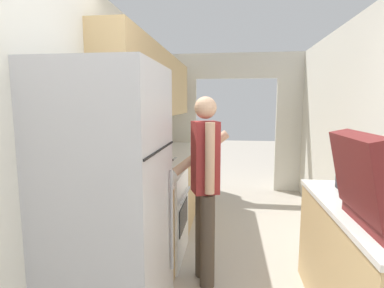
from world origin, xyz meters
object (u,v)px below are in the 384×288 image
Objects in this scene: microwave at (372,177)px; knife at (172,160)px; range_oven at (154,214)px; person at (205,185)px; refrigerator at (111,211)px.

microwave is 1.45× the size of knife.
range_oven is 0.80m from person.
refrigerator is at bearing 125.06° from person.
microwave is at bearing -29.36° from knife.
refrigerator is 1.11× the size of person.
range_oven is 2.01m from microwave.
refrigerator is 3.87× the size of microwave.
refrigerator is 1.76× the size of range_oven.
person is at bearing 171.47° from microwave.
knife is at bearing 145.38° from microwave.
person is 1.30m from microwave.
range_oven is at bearing -91.11° from knife.
range_oven is (-0.02, 1.15, -0.46)m from refrigerator.
person reaches higher than range_oven.
microwave is (1.82, 0.58, 0.13)m from refrigerator.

